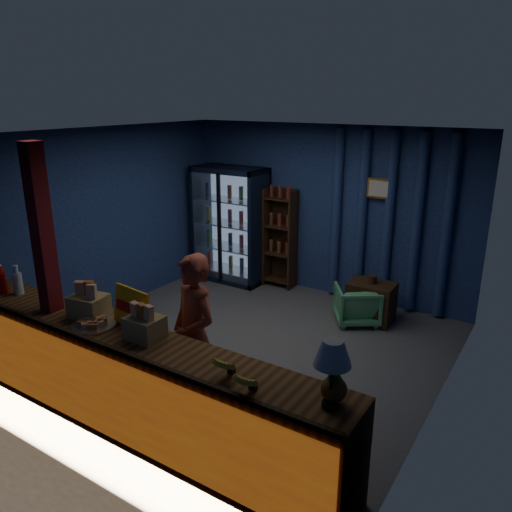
{
  "coord_description": "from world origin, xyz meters",
  "views": [
    {
      "loc": [
        3.14,
        -4.65,
        2.99
      ],
      "look_at": [
        0.27,
        -0.2,
        1.28
      ],
      "focal_mm": 35.0,
      "sensor_mm": 36.0,
      "label": 1
    }
  ],
  "objects_px": {
    "shopkeeper": "(194,335)",
    "table_lamp": "(333,356)",
    "pastry_tray": "(94,324)",
    "green_chair": "(357,304)"
  },
  "relations": [
    {
      "from": "green_chair",
      "to": "table_lamp",
      "type": "xyz_separation_m",
      "value": [
        1.08,
        -3.29,
        1.08
      ]
    },
    {
      "from": "green_chair",
      "to": "table_lamp",
      "type": "relative_size",
      "value": 1.14
    },
    {
      "from": "shopkeeper",
      "to": "green_chair",
      "type": "height_order",
      "value": "shopkeeper"
    },
    {
      "from": "shopkeeper",
      "to": "green_chair",
      "type": "bearing_deg",
      "value": 96.57
    },
    {
      "from": "green_chair",
      "to": "pastry_tray",
      "type": "bearing_deg",
      "value": 34.92
    },
    {
      "from": "shopkeeper",
      "to": "table_lamp",
      "type": "distance_m",
      "value": 1.84
    },
    {
      "from": "shopkeeper",
      "to": "green_chair",
      "type": "relative_size",
      "value": 2.78
    },
    {
      "from": "shopkeeper",
      "to": "table_lamp",
      "type": "xyz_separation_m",
      "value": [
        1.67,
        -0.56,
        0.54
      ]
    },
    {
      "from": "pastry_tray",
      "to": "table_lamp",
      "type": "distance_m",
      "value": 2.4
    },
    {
      "from": "shopkeeper",
      "to": "table_lamp",
      "type": "height_order",
      "value": "shopkeeper"
    }
  ]
}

